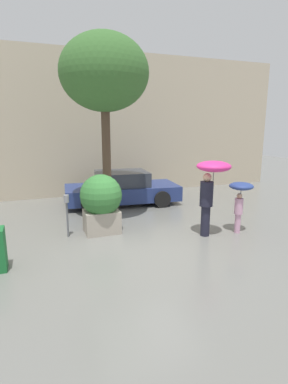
{
  "coord_description": "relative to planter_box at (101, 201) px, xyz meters",
  "views": [
    {
      "loc": [
        -2.39,
        -6.47,
        2.94
      ],
      "look_at": [
        0.56,
        1.6,
        1.05
      ],
      "focal_mm": 28.0,
      "sensor_mm": 36.0,
      "label": 1
    }
  ],
  "objects": [
    {
      "name": "person_child",
      "position": [
        3.64,
        -1.31,
        0.2
      ],
      "size": [
        0.66,
        0.66,
        1.43
      ],
      "rotation": [
        0.0,
        0.0,
        0.61
      ],
      "color": "#D199B7",
      "rests_on": "ground"
    },
    {
      "name": "building_facade",
      "position": [
        0.74,
        4.98,
        2.1
      ],
      "size": [
        18.0,
        0.3,
        6.0
      ],
      "color": "#B7A88E",
      "rests_on": "ground"
    },
    {
      "name": "parking_meter",
      "position": [
        -0.94,
        -0.04,
        -0.06
      ],
      "size": [
        0.14,
        0.14,
        1.16
      ],
      "color": "#595B60",
      "rests_on": "ground"
    },
    {
      "name": "ground_plane",
      "position": [
        0.74,
        -1.52,
        -0.9
      ],
      "size": [
        40.0,
        40.0,
        0.0
      ],
      "primitive_type": "plane",
      "color": "slate"
    },
    {
      "name": "planter_box",
      "position": [
        0.0,
        0.0,
        0.0
      ],
      "size": [
        1.16,
        1.16,
        1.66
      ],
      "color": "#9E9384",
      "rests_on": "ground"
    },
    {
      "name": "street_tree",
      "position": [
        0.46,
        1.18,
        3.53
      ],
      "size": [
        2.64,
        2.64,
        5.6
      ],
      "color": "brown",
      "rests_on": "ground"
    },
    {
      "name": "parked_car_near",
      "position": [
        1.43,
        2.9,
        -0.33
      ],
      "size": [
        4.41,
        2.32,
        1.26
      ],
      "rotation": [
        0.0,
        0.0,
        1.48
      ],
      "color": "navy",
      "rests_on": "ground"
    },
    {
      "name": "person_adult",
      "position": [
        2.69,
        -1.27,
        0.64
      ],
      "size": [
        0.9,
        0.9,
        2.06
      ],
      "rotation": [
        0.0,
        0.0,
        -0.37
      ],
      "color": "#1E1E2D",
      "rests_on": "ground"
    }
  ]
}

